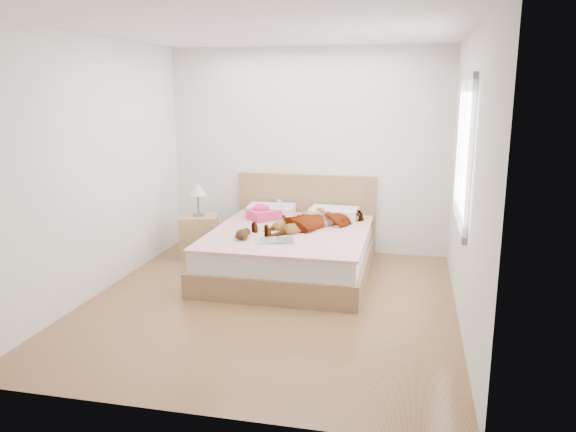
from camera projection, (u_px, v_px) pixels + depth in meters
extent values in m
plane|color=#4D2A18|center=(270.00, 303.00, 5.56)|extent=(4.00, 4.00, 0.00)
imported|color=white|center=(314.00, 218.00, 6.51)|extent=(1.44, 1.46, 0.20)
ellipsoid|color=black|center=(276.00, 213.00, 7.07)|extent=(0.52, 0.58, 0.07)
cube|color=silver|center=(280.00, 202.00, 6.98)|extent=(0.10, 0.10, 0.05)
plane|color=white|center=(267.00, 29.00, 4.99)|extent=(4.00, 4.00, 0.00)
plane|color=white|center=(307.00, 151.00, 7.18)|extent=(3.60, 0.00, 3.60)
plane|color=silver|center=(186.00, 221.00, 3.37)|extent=(3.60, 0.00, 3.60)
plane|color=white|center=(96.00, 168.00, 5.66)|extent=(0.00, 4.00, 4.00)
plane|color=silver|center=(468.00, 180.00, 4.90)|extent=(0.00, 4.00, 4.00)
cube|color=white|center=(464.00, 153.00, 5.14)|extent=(0.02, 1.10, 1.30)
cube|color=silver|center=(470.00, 161.00, 4.59)|extent=(0.04, 0.06, 1.42)
cube|color=silver|center=(459.00, 147.00, 5.70)|extent=(0.04, 0.06, 1.42)
cube|color=silver|center=(459.00, 225.00, 5.29)|extent=(0.04, 1.22, 0.06)
cube|color=silver|center=(469.00, 77.00, 4.99)|extent=(0.04, 1.22, 0.06)
cube|color=silver|center=(463.00, 153.00, 5.15)|extent=(0.03, 0.04, 1.30)
cube|color=brown|center=(290.00, 262.00, 6.44)|extent=(1.78, 2.08, 0.26)
cube|color=silver|center=(290.00, 242.00, 6.39)|extent=(1.70, 2.00, 0.22)
cube|color=white|center=(290.00, 232.00, 6.36)|extent=(1.74, 2.04, 0.03)
cube|color=brown|center=(306.00, 213.00, 7.32)|extent=(1.80, 0.07, 1.00)
cube|color=white|center=(271.00, 210.00, 7.11)|extent=(0.61, 0.44, 0.13)
cube|color=white|center=(334.00, 213.00, 6.94)|extent=(0.60, 0.43, 0.13)
cube|color=#F1416A|center=(264.00, 215.00, 6.88)|extent=(0.45, 0.45, 0.11)
ellipsoid|color=#DC3C90|center=(261.00, 208.00, 6.90)|extent=(0.26, 0.23, 0.11)
cube|color=silver|center=(276.00, 241.00, 5.89)|extent=(0.46, 0.36, 0.01)
cube|color=white|center=(266.00, 240.00, 5.89)|extent=(0.26, 0.31, 0.02)
cube|color=#252525|center=(286.00, 240.00, 5.89)|extent=(0.26, 0.31, 0.02)
cylinder|color=white|center=(260.00, 228.00, 6.28)|extent=(0.09, 0.09, 0.09)
torus|color=white|center=(263.00, 229.00, 6.26)|extent=(0.06, 0.03, 0.06)
cylinder|color=black|center=(260.00, 225.00, 6.27)|extent=(0.08, 0.08, 0.00)
ellipsoid|color=black|center=(242.00, 234.00, 5.95)|extent=(0.18, 0.19, 0.11)
ellipsoid|color=beige|center=(241.00, 234.00, 5.94)|extent=(0.09, 0.10, 0.06)
sphere|color=black|center=(246.00, 232.00, 6.02)|extent=(0.09, 0.09, 0.09)
sphere|color=#D48A94|center=(245.00, 229.00, 6.05)|extent=(0.03, 0.03, 0.03)
sphere|color=#F6A0C4|center=(250.00, 230.00, 6.02)|extent=(0.03, 0.03, 0.03)
ellipsoid|color=black|center=(236.00, 237.00, 5.95)|extent=(0.05, 0.06, 0.03)
ellipsoid|color=black|center=(244.00, 238.00, 5.90)|extent=(0.05, 0.06, 0.03)
cube|color=#936B44|center=(199.00, 237.00, 7.00)|extent=(0.53, 0.49, 0.54)
cylinder|color=#525252|center=(199.00, 215.00, 6.94)|extent=(0.17, 0.17, 0.02)
cylinder|color=#4E4E4E|center=(198.00, 204.00, 6.91)|extent=(0.03, 0.03, 0.28)
cone|color=beige|center=(198.00, 189.00, 6.87)|extent=(0.26, 0.26, 0.16)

